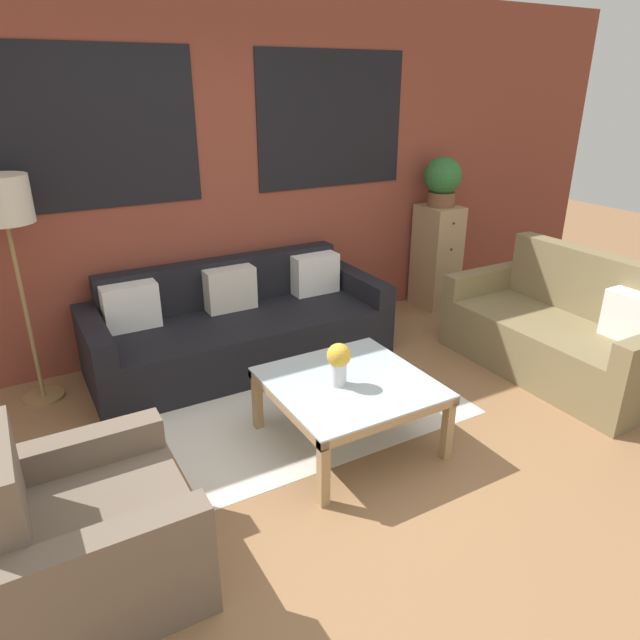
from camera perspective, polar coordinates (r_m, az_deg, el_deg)
ground_plane at (r=3.34m, az=8.40°, el=-16.52°), size 16.00×16.00×0.00m
wall_back_brick at (r=4.78m, az=-9.19°, el=14.11°), size 8.40×0.09×2.80m
rug at (r=4.15m, az=-1.83°, el=-7.71°), size 2.01×1.62×0.00m
couch_dark at (r=4.60m, az=-8.08°, el=-0.84°), size 2.34×0.88×0.78m
settee_vintage at (r=4.75m, az=22.91°, el=-1.32°), size 0.80×1.69×0.92m
armchair_corner at (r=2.84m, az=-22.11°, el=-19.25°), size 0.80×0.86×0.84m
coffee_table at (r=3.50m, az=2.92°, el=-6.99°), size 0.93×0.93×0.43m
floor_lamp at (r=4.16m, az=-29.03°, el=9.46°), size 0.35×0.35×1.57m
drawer_cabinet at (r=5.78m, az=11.56°, el=6.21°), size 0.34×0.41×1.01m
potted_plant at (r=5.62m, az=12.16°, el=13.54°), size 0.35×0.35×0.46m
flower_vase at (r=3.35m, az=1.89°, el=-4.12°), size 0.14×0.14×0.27m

